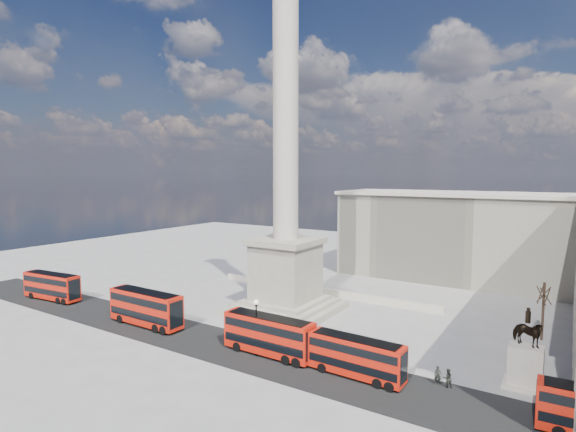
# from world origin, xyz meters

# --- Properties ---
(ground) EXTENTS (180.00, 180.00, 0.00)m
(ground) POSITION_xyz_m (0.00, 0.00, 0.00)
(ground) COLOR #9E9A96
(ground) RESTS_ON ground
(asphalt_road) EXTENTS (120.00, 9.00, 0.01)m
(asphalt_road) POSITION_xyz_m (5.00, -10.00, 0.00)
(asphalt_road) COLOR black
(asphalt_road) RESTS_ON ground
(nelsons_column) EXTENTS (14.00, 14.00, 49.85)m
(nelsons_column) POSITION_xyz_m (0.00, 5.00, 12.92)
(nelsons_column) COLOR #A59D89
(nelsons_column) RESTS_ON ground
(balustrade_wall) EXTENTS (40.00, 0.60, 1.10)m
(balustrade_wall) POSITION_xyz_m (0.00, 16.00, 0.55)
(balustrade_wall) COLOR beige
(balustrade_wall) RESTS_ON ground
(building_northeast) EXTENTS (51.00, 17.00, 16.60)m
(building_northeast) POSITION_xyz_m (20.00, 40.00, 8.32)
(building_northeast) COLOR beige
(building_northeast) RESTS_ON ground
(red_bus_a) EXTENTS (11.51, 2.76, 4.66)m
(red_bus_a) POSITION_xyz_m (-12.18, -10.23, 2.45)
(red_bus_a) COLOR red
(red_bus_a) RESTS_ON ground
(red_bus_b) EXTENTS (10.89, 2.67, 4.41)m
(red_bus_b) POSITION_xyz_m (7.09, -9.38, 2.31)
(red_bus_b) COLOR red
(red_bus_b) RESTS_ON ground
(red_bus_c) EXTENTS (9.90, 2.64, 3.99)m
(red_bus_c) POSITION_xyz_m (17.51, -9.17, 2.09)
(red_bus_c) COLOR red
(red_bus_c) RESTS_ON ground
(red_bus_e) EXTENTS (10.84, 3.51, 4.32)m
(red_bus_e) POSITION_xyz_m (-34.65, -10.12, 2.27)
(red_bus_e) COLOR red
(red_bus_e) RESTS_ON ground
(victorian_lamp) EXTENTS (0.54, 0.54, 6.32)m
(victorian_lamp) POSITION_xyz_m (5.91, -10.16, 3.72)
(victorian_lamp) COLOR black
(victorian_lamp) RESTS_ON ground
(equestrian_statue) EXTENTS (3.71, 2.78, 7.80)m
(equestrian_statue) POSITION_xyz_m (31.84, -2.66, 2.68)
(equestrian_statue) COLOR beige
(equestrian_statue) RESTS_ON ground
(bare_tree_far) EXTENTS (1.83, 1.83, 7.47)m
(bare_tree_far) POSITION_xyz_m (32.43, 12.25, 5.89)
(bare_tree_far) COLOR #332319
(bare_tree_far) RESTS_ON ground
(pedestrian_walking) EXTENTS (0.73, 0.54, 1.85)m
(pedestrian_walking) POSITION_xyz_m (24.76, -6.50, 0.92)
(pedestrian_walking) COLOR black
(pedestrian_walking) RESTS_ON ground
(pedestrian_standing) EXTENTS (1.11, 1.03, 1.82)m
(pedestrian_standing) POSITION_xyz_m (25.67, -6.50, 0.91)
(pedestrian_standing) COLOR black
(pedestrian_standing) RESTS_ON ground
(pedestrian_crossing) EXTENTS (0.60, 1.06, 1.69)m
(pedestrian_crossing) POSITION_xyz_m (12.14, -4.97, 0.85)
(pedestrian_crossing) COLOR black
(pedestrian_crossing) RESTS_ON ground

